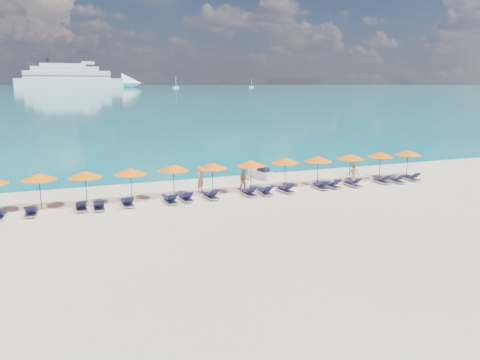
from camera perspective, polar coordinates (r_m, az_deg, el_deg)
name	(u,v)px	position (r m, az deg, el deg)	size (l,w,h in m)	color
ground	(258,209)	(28.31, 2.17, -3.55)	(1400.00, 1400.00, 0.00)	beige
sea	(67,87)	(685.22, -20.34, 10.58)	(1600.00, 1300.00, 0.01)	#1FA9B2
cruise_ship	(81,79)	(597.66, -18.80, 11.59)	(144.63, 26.52, 40.12)	white
sailboat_near	(176,87)	(548.11, -7.81, 11.17)	(6.75, 2.25, 12.37)	white
sailboat_far	(251,86)	(620.57, 1.39, 11.33)	(5.70, 1.90, 10.46)	white
jetski	(262,174)	(37.15, 2.69, 0.75)	(1.47, 2.59, 0.87)	silver
beachgoer_a	(201,179)	(32.51, -4.83, 0.10)	(0.66, 0.44, 1.82)	tan
beachgoer_b	(244,180)	(32.78, 0.50, -0.04)	(0.73, 0.42, 1.51)	tan
beachgoer_c	(353,172)	(36.84, 13.65, 0.92)	(0.94, 0.44, 1.46)	tan
umbrella_1	(39,176)	(30.24, -23.32, 0.40)	(2.10, 2.10, 2.28)	black
umbrella_2	(85,174)	(30.00, -18.36, 0.68)	(2.10, 2.10, 2.28)	black
umbrella_3	(130,171)	(30.26, -13.22, 1.07)	(2.10, 2.10, 2.28)	black
umbrella_4	(173,168)	(30.97, -8.12, 1.51)	(2.10, 2.10, 2.28)	black
umbrella_5	(213,166)	(31.43, -3.37, 1.77)	(2.10, 2.10, 2.28)	black
umbrella_6	(251,163)	(32.42, 1.35, 2.10)	(2.10, 2.10, 2.28)	black
umbrella_7	(285,160)	(33.69, 5.56, 2.42)	(2.10, 2.10, 2.28)	black
umbrella_8	(318,159)	(34.69, 9.51, 2.58)	(2.10, 2.10, 2.28)	black
umbrella_9	(350,156)	(36.27, 13.32, 2.83)	(2.10, 2.10, 2.28)	black
umbrella_10	(381,154)	(37.87, 16.77, 3.02)	(2.10, 2.10, 2.28)	black
umbrella_11	(408,153)	(39.52, 19.81, 3.17)	(2.10, 2.10, 2.28)	black
lounger_2	(31,212)	(29.41, -24.09, -3.54)	(0.74, 1.74, 0.66)	silver
lounger_3	(81,207)	(29.50, -18.78, -3.08)	(0.65, 1.71, 0.66)	silver
lounger_4	(99,206)	(29.29, -16.81, -3.06)	(0.65, 1.71, 0.66)	silver
lounger_5	(128,203)	(29.67, -13.54, -2.68)	(0.68, 1.72, 0.66)	silver
lounger_6	(170,200)	(29.82, -8.48, -2.41)	(0.70, 1.73, 0.66)	silver
lounger_7	(186,197)	(30.30, -6.58, -2.12)	(0.68, 1.72, 0.66)	silver
lounger_8	(211,195)	(30.72, -3.56, -1.87)	(0.75, 1.74, 0.66)	silver
lounger_9	(249,192)	(31.44, 1.08, -1.53)	(0.67, 1.72, 0.66)	silver
lounger_10	(265,191)	(31.79, 3.08, -1.40)	(0.67, 1.72, 0.66)	silver
lounger_11	(286,189)	(32.57, 5.57, -1.11)	(0.75, 1.74, 0.66)	silver
lounger_12	(321,186)	(33.92, 9.79, -0.70)	(0.62, 1.70, 0.66)	silver
lounger_13	(332,185)	(34.46, 11.15, -0.56)	(0.70, 1.73, 0.66)	silver
lounger_14	(353,183)	(35.23, 13.59, -0.39)	(0.66, 1.71, 0.66)	silver
lounger_15	(382,180)	(36.89, 16.91, -0.03)	(0.67, 1.72, 0.66)	silver
lounger_16	(396,180)	(37.46, 18.53, 0.04)	(0.67, 1.72, 0.66)	silver
lounger_17	(412,178)	(38.67, 20.19, 0.28)	(0.76, 1.75, 0.66)	silver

